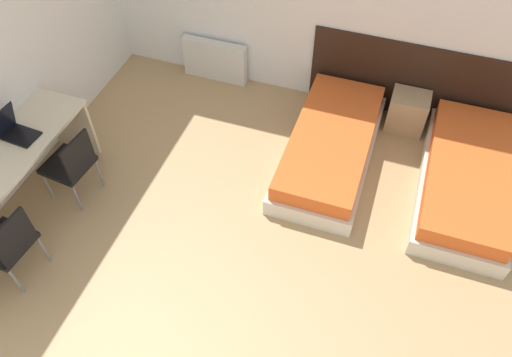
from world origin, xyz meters
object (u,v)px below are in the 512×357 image
object	(u,v)px
chair_near_laptop	(71,163)
bed_near_door	(466,179)
chair_near_notebook	(8,243)
nightstand	(407,111)
bed_near_window	(330,146)
laptop	(16,130)

from	to	relation	value
chair_near_laptop	bed_near_door	bearing A→B (deg)	25.35
chair_near_notebook	nightstand	bearing A→B (deg)	51.37
bed_near_door	chair_near_laptop	size ratio (longest dim) A/B	2.35
chair_near_notebook	bed_near_door	bearing A→B (deg)	37.27
bed_near_window	bed_near_door	bearing A→B (deg)	0.00
nightstand	bed_near_window	bearing A→B (deg)	-131.71
bed_near_window	bed_near_door	size ratio (longest dim) A/B	1.00
bed_near_window	laptop	size ratio (longest dim) A/B	5.90
bed_near_door	chair_near_laptop	world-z (taller)	chair_near_laptop
bed_near_window	laptop	distance (m)	3.17
bed_near_window	laptop	bearing A→B (deg)	-153.23
chair_near_laptop	laptop	distance (m)	0.58
chair_near_notebook	laptop	size ratio (longest dim) A/B	2.51
nightstand	laptop	xyz separation A→B (m)	(-3.49, -2.21, 0.61)
chair_near_laptop	chair_near_notebook	distance (m)	0.98
bed_near_door	nightstand	size ratio (longest dim) A/B	4.36
chair_near_laptop	laptop	bearing A→B (deg)	-166.98
bed_near_window	chair_near_laptop	distance (m)	2.70
bed_near_door	chair_near_notebook	world-z (taller)	chair_near_notebook
chair_near_notebook	laptop	distance (m)	1.09
bed_near_window	chair_near_notebook	world-z (taller)	chair_near_notebook
bed_near_window	bed_near_door	xyz separation A→B (m)	(1.44, 0.00, 0.00)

